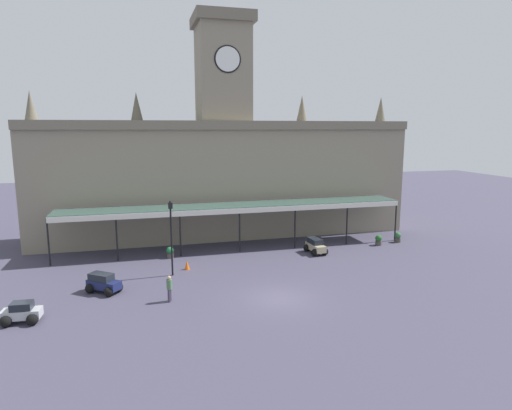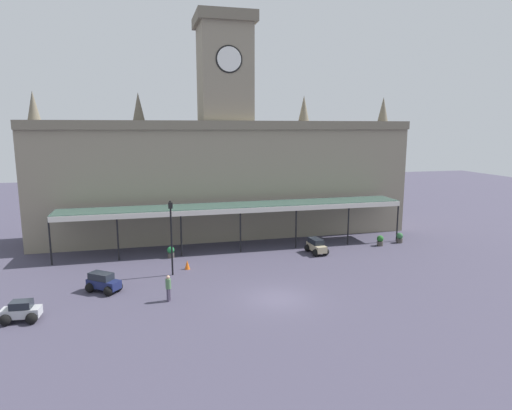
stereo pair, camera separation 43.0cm
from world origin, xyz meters
name	(u,v)px [view 1 (the left image)]	position (x,y,z in m)	size (l,w,h in m)	color
ground_plane	(278,299)	(0.00, 0.00, 0.00)	(140.00, 140.00, 0.00)	#413E50
station_building	(224,170)	(0.00, 17.99, 6.57)	(36.29, 6.79, 21.18)	gray
entrance_canopy	(236,207)	(0.00, 12.37, 3.79)	(30.69, 3.26, 3.95)	#38564C
car_beige_estate	(315,247)	(6.24, 9.03, 0.56)	(1.67, 2.32, 1.27)	tan
car_silver_sedan	(22,314)	(-14.85, 0.36, 0.50)	(2.12, 1.63, 1.19)	#B2B5BA
car_navy_estate	(103,284)	(-10.79, 4.02, 0.56)	(2.42, 2.30, 1.27)	#19214C
pedestrian_beside_cars	(169,288)	(-6.70, 1.33, 0.91)	(0.34, 0.37, 1.67)	#3F384C
victorian_lamppost	(171,230)	(-6.15, 6.29, 3.41)	(0.30, 0.30, 5.57)	black
traffic_cone	(187,265)	(-4.97, 7.39, 0.35)	(0.40, 0.40, 0.71)	orange
planter_by_canopy	(170,252)	(-6.01, 10.80, 0.49)	(0.60, 0.60, 0.96)	#47423D
planter_near_kerb	(398,237)	(15.18, 10.45, 0.49)	(0.60, 0.60, 0.96)	#47423D
planter_forecourt_centre	(379,240)	(12.86, 9.95, 0.49)	(0.60, 0.60, 0.96)	#47423D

